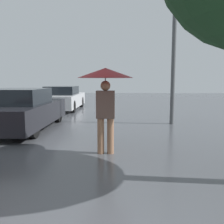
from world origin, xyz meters
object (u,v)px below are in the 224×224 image
at_px(parked_car_middle, 21,110).
at_px(pedestrian, 105,83).
at_px(street_lamp, 174,38).
at_px(parked_car_farthest, 63,99).

bearing_deg(parked_car_middle, pedestrian, -42.37).
bearing_deg(parked_car_middle, street_lamp, 12.49).
xyz_separation_m(pedestrian, street_lamp, (2.19, 3.80, 1.55)).
bearing_deg(parked_car_middle, parked_car_farthest, 89.19).
distance_m(pedestrian, parked_car_middle, 4.06).
relative_size(pedestrian, parked_car_middle, 0.43).
relative_size(parked_car_middle, street_lamp, 0.92).
bearing_deg(pedestrian, parked_car_farthest, 109.16).
relative_size(pedestrian, parked_car_farthest, 0.43).
relative_size(parked_car_farthest, street_lamp, 0.91).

